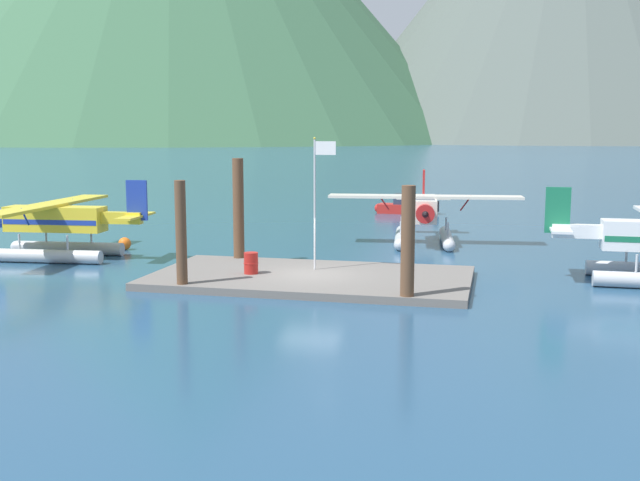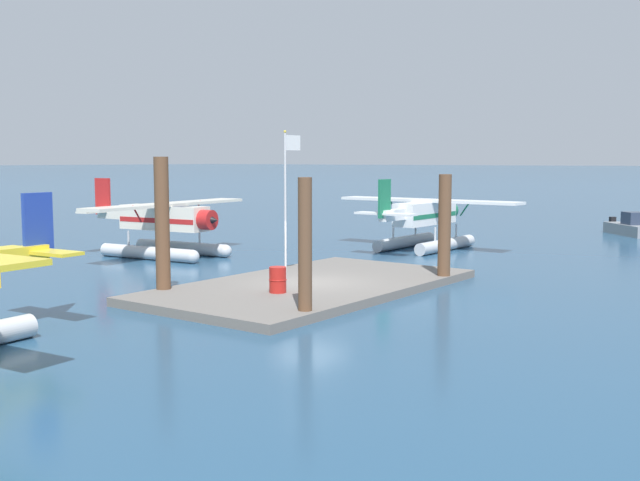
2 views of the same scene
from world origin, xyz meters
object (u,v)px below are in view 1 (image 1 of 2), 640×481
object	(u,v)px
mooring_buoy	(125,244)
fuel_drum	(251,263)
flagpole	(318,187)
boat_red_open_north	(404,207)
seaplane_cream_bow_right	(424,215)
seaplane_yellow_port_fwd	(55,226)

from	to	relation	value
mooring_buoy	fuel_drum	bearing A→B (deg)	-34.91
flagpole	boat_red_open_north	size ratio (longest dim) A/B	1.14
seaplane_cream_bow_right	boat_red_open_north	world-z (taller)	seaplane_cream_bow_right
mooring_buoy	seaplane_yellow_port_fwd	size ratio (longest dim) A/B	0.06
fuel_drum	mooring_buoy	distance (m)	11.02
flagpole	boat_red_open_north	distance (m)	26.06
seaplane_cream_bow_right	flagpole	bearing A→B (deg)	-108.03
flagpole	seaplane_cream_bow_right	xyz separation A→B (m)	(3.45, 10.59, -2.22)
mooring_buoy	boat_red_open_north	bearing A→B (deg)	60.38
fuel_drum	seaplane_cream_bow_right	world-z (taller)	seaplane_cream_bow_right
mooring_buoy	seaplane_cream_bow_right	size ratio (longest dim) A/B	0.06
mooring_buoy	seaplane_yellow_port_fwd	xyz separation A→B (m)	(-1.92, -3.24, 1.25)
seaplane_cream_bow_right	boat_red_open_north	size ratio (longest dim) A/B	2.14
mooring_buoy	seaplane_cream_bow_right	xyz separation A→B (m)	(14.93, 5.82, 1.25)
flagpole	seaplane_yellow_port_fwd	bearing A→B (deg)	173.52
boat_red_open_north	fuel_drum	bearing A→B (deg)	-96.16
flagpole	seaplane_cream_bow_right	distance (m)	11.35
flagpole	seaplane_yellow_port_fwd	world-z (taller)	flagpole
seaplane_cream_bow_right	seaplane_yellow_port_fwd	bearing A→B (deg)	-151.73
mooring_buoy	seaplane_yellow_port_fwd	world-z (taller)	seaplane_yellow_port_fwd
flagpole	mooring_buoy	world-z (taller)	flagpole
fuel_drum	seaplane_cream_bow_right	size ratio (longest dim) A/B	0.08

